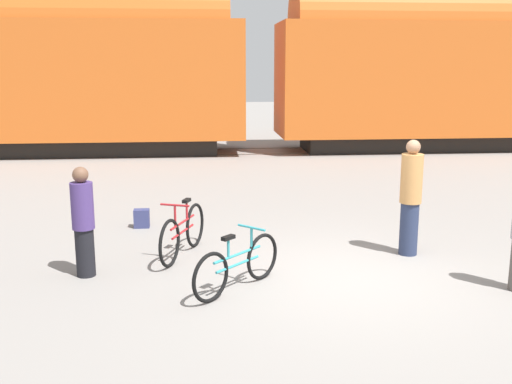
% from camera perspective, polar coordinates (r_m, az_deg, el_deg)
% --- Properties ---
extents(ground_plane, '(80.00, 80.00, 0.00)m').
position_cam_1_polar(ground_plane, '(8.66, 8.97, -8.01)').
color(ground_plane, gray).
extents(freight_train, '(24.23, 2.89, 5.70)m').
position_cam_1_polar(freight_train, '(20.52, 0.48, 12.27)').
color(freight_train, black).
rests_on(freight_train, ground_plane).
extents(rail_near, '(36.23, 0.07, 0.01)m').
position_cam_1_polar(rail_near, '(20.02, 0.67, 3.63)').
color(rail_near, '#4C4238').
rests_on(rail_near, ground_plane).
extents(rail_far, '(36.23, 0.07, 0.01)m').
position_cam_1_polar(rail_far, '(21.44, 0.27, 4.19)').
color(rail_far, '#4C4238').
rests_on(rail_far, ground_plane).
extents(bicycle_maroon, '(0.67, 1.68, 0.90)m').
position_cam_1_polar(bicycle_maroon, '(9.42, -6.98, -3.84)').
color(bicycle_maroon, black).
rests_on(bicycle_maroon, ground_plane).
extents(bicycle_teal, '(1.22, 1.28, 0.82)m').
position_cam_1_polar(bicycle_teal, '(7.98, -1.75, -6.95)').
color(bicycle_teal, black).
rests_on(bicycle_teal, ground_plane).
extents(person_in_purple, '(0.31, 0.31, 1.57)m').
position_cam_1_polar(person_in_purple, '(8.72, -16.13, -2.73)').
color(person_in_purple, black).
rests_on(person_in_purple, ground_plane).
extents(person_in_tan, '(0.34, 0.34, 1.82)m').
position_cam_1_polar(person_in_tan, '(9.61, 14.51, -0.51)').
color(person_in_tan, '#283351').
rests_on(person_in_tan, ground_plane).
extents(backpack, '(0.28, 0.20, 0.34)m').
position_cam_1_polar(backpack, '(11.22, -10.83, -2.49)').
color(backpack, navy).
rests_on(backpack, ground_plane).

